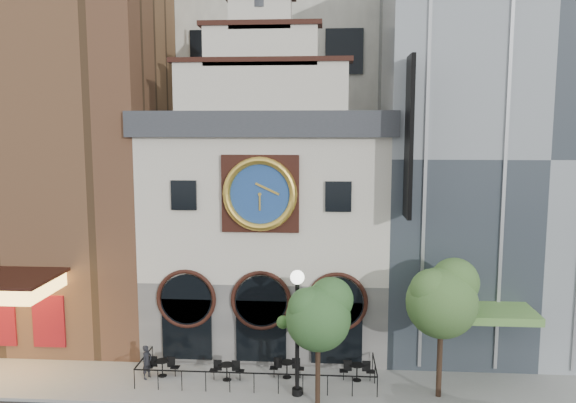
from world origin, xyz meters
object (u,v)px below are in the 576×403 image
(tree_left, at_px, (319,313))
(bistro_0, at_px, (162,367))
(tree_right, at_px, (443,297))
(bistro_2, at_px, (287,368))
(lamppost, at_px, (297,319))
(bistro_1, at_px, (227,370))
(pedestrian, at_px, (147,362))
(bistro_3, at_px, (357,371))

(tree_left, bearing_deg, bistro_0, 163.69)
(tree_left, relative_size, tree_right, 0.89)
(bistro_2, bearing_deg, lamppost, -71.37)
(tree_right, bearing_deg, bistro_2, 169.02)
(bistro_0, distance_m, bistro_1, 3.06)
(pedestrian, height_order, tree_left, tree_left)
(bistro_2, xyz_separation_m, tree_left, (1.50, -2.38, 3.46))
(bistro_3, xyz_separation_m, tree_right, (3.47, -1.21, 3.92))
(tree_left, bearing_deg, pedestrian, 166.69)
(bistro_1, height_order, pedestrian, pedestrian)
(bistro_1, relative_size, lamppost, 0.29)
(bistro_2, bearing_deg, bistro_3, -1.40)
(bistro_0, height_order, bistro_1, same)
(bistro_1, xyz_separation_m, tree_left, (4.22, -1.92, 3.46))
(bistro_0, height_order, bistro_3, same)
(bistro_3, xyz_separation_m, lamppost, (-2.64, -1.58, 2.94))
(lamppost, distance_m, tree_right, 6.19)
(lamppost, height_order, tree_right, tree_right)
(bistro_1, bearing_deg, bistro_3, 3.70)
(bistro_2, relative_size, pedestrian, 1.01)
(tree_right, bearing_deg, bistro_0, 175.24)
(tree_left, distance_m, tree_right, 5.30)
(tree_right, bearing_deg, tree_left, -168.05)
(bistro_3, relative_size, lamppost, 0.29)
(pedestrian, xyz_separation_m, tree_left, (7.90, -1.87, 3.14))
(bistro_3, height_order, tree_left, tree_left)
(bistro_2, distance_m, pedestrian, 6.43)
(tree_left, bearing_deg, bistro_3, 53.70)
(bistro_0, height_order, lamppost, lamppost)
(bistro_1, xyz_separation_m, tree_right, (9.38, -0.83, 3.92))
(bistro_0, bearing_deg, bistro_2, 2.54)
(tree_left, height_order, tree_right, tree_right)
(bistro_2, distance_m, lamppost, 3.42)
(bistro_2, bearing_deg, pedestrian, -175.41)
(bistro_0, bearing_deg, bistro_3, 1.14)
(lamppost, bearing_deg, tree_right, -0.98)
(lamppost, bearing_deg, bistro_0, 163.16)
(bistro_0, distance_m, pedestrian, 0.75)
(pedestrian, relative_size, tree_left, 0.29)
(tree_right, bearing_deg, bistro_3, 160.70)
(tree_left, bearing_deg, lamppost, 142.30)
(bistro_0, xyz_separation_m, pedestrian, (-0.63, -0.26, 0.32))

